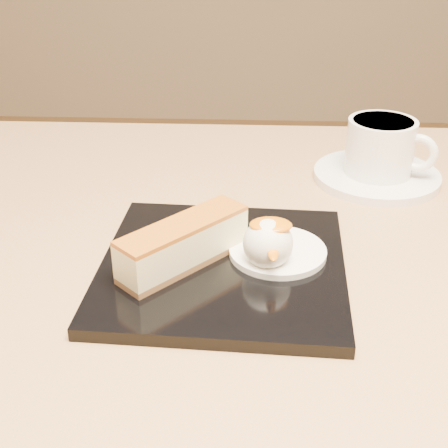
{
  "coord_description": "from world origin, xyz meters",
  "views": [
    {
      "loc": [
        0.02,
        -0.48,
        1.03
      ],
      "look_at": [
        -0.01,
        0.02,
        0.76
      ],
      "focal_mm": 50.0,
      "sensor_mm": 36.0,
      "label": 1
    }
  ],
  "objects_px": {
    "ice_cream_scoop": "(268,243)",
    "coffee_cup": "(382,146)",
    "saucer": "(376,176)",
    "table": "(230,397)",
    "dessert_plate": "(223,267)",
    "cheesecake": "(183,244)"
  },
  "relations": [
    {
      "from": "saucer",
      "to": "dessert_plate",
      "type": "bearing_deg",
      "value": -129.3
    },
    {
      "from": "saucer",
      "to": "ice_cream_scoop",
      "type": "bearing_deg",
      "value": -121.68
    },
    {
      "from": "dessert_plate",
      "to": "coffee_cup",
      "type": "relative_size",
      "value": 2.13
    },
    {
      "from": "dessert_plate",
      "to": "ice_cream_scoop",
      "type": "xyz_separation_m",
      "value": [
        0.04,
        -0.01,
        0.03
      ]
    },
    {
      "from": "ice_cream_scoop",
      "to": "saucer",
      "type": "xyz_separation_m",
      "value": [
        0.14,
        0.22,
        -0.03
      ]
    },
    {
      "from": "table",
      "to": "cheesecake",
      "type": "bearing_deg",
      "value": -171.52
    },
    {
      "from": "table",
      "to": "dessert_plate",
      "type": "relative_size",
      "value": 3.64
    },
    {
      "from": "dessert_plate",
      "to": "ice_cream_scoop",
      "type": "relative_size",
      "value": 4.91
    },
    {
      "from": "coffee_cup",
      "to": "saucer",
      "type": "bearing_deg",
      "value": 180.0
    },
    {
      "from": "dessert_plate",
      "to": "saucer",
      "type": "height_order",
      "value": "dessert_plate"
    },
    {
      "from": "saucer",
      "to": "table",
      "type": "bearing_deg",
      "value": -128.31
    },
    {
      "from": "table",
      "to": "ice_cream_scoop",
      "type": "distance_m",
      "value": 0.19
    },
    {
      "from": "dessert_plate",
      "to": "ice_cream_scoop",
      "type": "distance_m",
      "value": 0.05
    },
    {
      "from": "cheesecake",
      "to": "ice_cream_scoop",
      "type": "relative_size",
      "value": 2.63
    },
    {
      "from": "dessert_plate",
      "to": "saucer",
      "type": "relative_size",
      "value": 1.47
    },
    {
      "from": "ice_cream_scoop",
      "to": "coffee_cup",
      "type": "relative_size",
      "value": 0.43
    },
    {
      "from": "ice_cream_scoop",
      "to": "table",
      "type": "bearing_deg",
      "value": 169.2
    },
    {
      "from": "cheesecake",
      "to": "ice_cream_scoop",
      "type": "xyz_separation_m",
      "value": [
        0.08,
        0.0,
        0.0
      ]
    },
    {
      "from": "ice_cream_scoop",
      "to": "coffee_cup",
      "type": "height_order",
      "value": "coffee_cup"
    },
    {
      "from": "dessert_plate",
      "to": "saucer",
      "type": "distance_m",
      "value": 0.28
    },
    {
      "from": "table",
      "to": "coffee_cup",
      "type": "distance_m",
      "value": 0.34
    },
    {
      "from": "dessert_plate",
      "to": "coffee_cup",
      "type": "xyz_separation_m",
      "value": [
        0.18,
        0.21,
        0.04
      ]
    }
  ]
}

